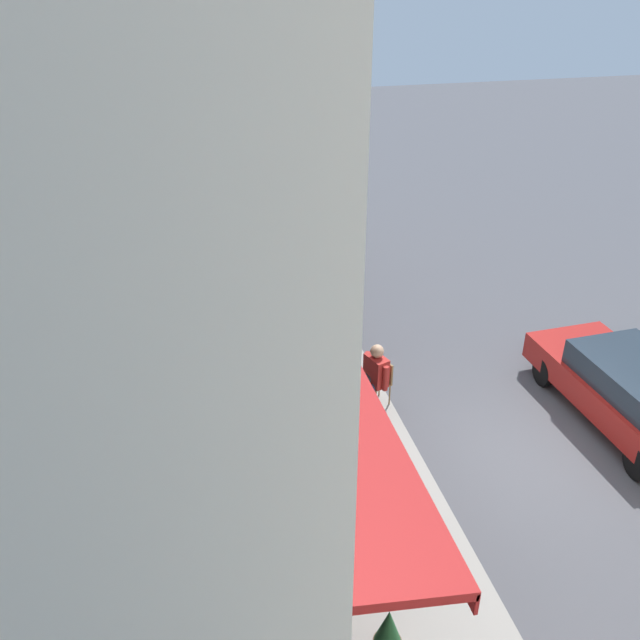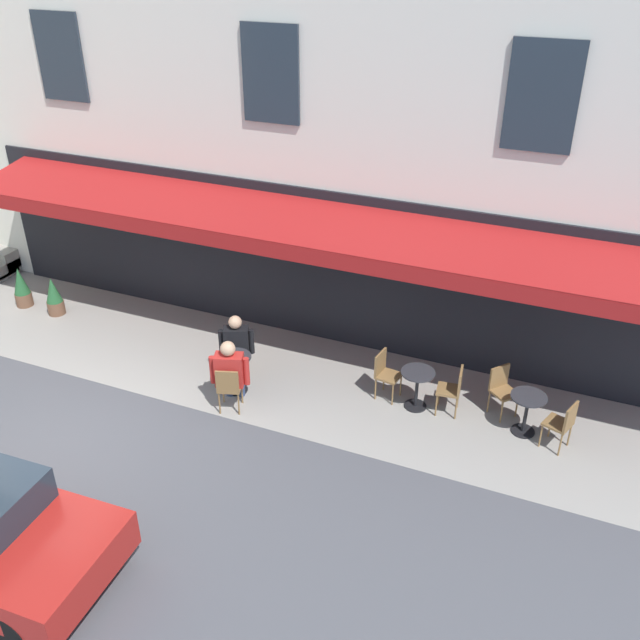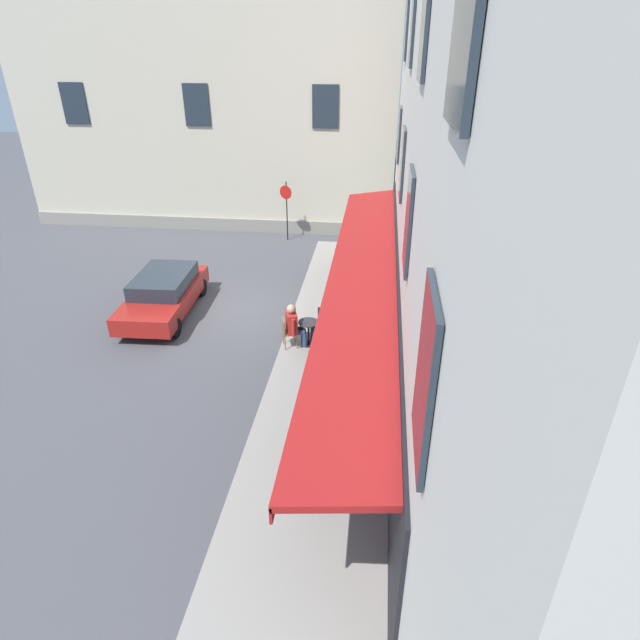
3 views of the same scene
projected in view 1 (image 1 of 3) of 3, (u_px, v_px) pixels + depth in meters
ground_plane at (524, 455)px, 11.95m from camera, size 70.00×70.00×0.00m
sidewalk_cafe_terrace at (301, 380)px, 14.02m from camera, size 20.50×3.20×0.01m
cafe_table_near_entrance at (269, 282)px, 16.97m from camera, size 0.60×0.60×0.75m
cafe_chair_wicker_corner_left at (273, 270)px, 17.49m from camera, size 0.51×0.51×0.91m
cafe_chair_wicker_corner_right at (256, 290)px, 16.44m from camera, size 0.56×0.56×0.91m
cafe_table_mid_terrace at (355, 391)px, 12.83m from camera, size 0.60×0.60×0.75m
cafe_chair_wicker_near_door at (382, 378)px, 13.09m from camera, size 0.51×0.51×0.91m
cafe_chair_wicker_facing_street at (329, 400)px, 12.46m from camera, size 0.53×0.53×0.91m
cafe_table_streetside at (283, 317)px, 15.37m from camera, size 0.60×0.60×0.75m
cafe_chair_wicker_back_row at (275, 303)px, 15.86m from camera, size 0.45×0.45×0.91m
cafe_chair_wicker_by_window at (285, 329)px, 14.80m from camera, size 0.45×0.45×0.91m
seated_patron_in_black at (338, 390)px, 12.50m from camera, size 0.61×0.63×1.30m
seated_companion_in_red at (373, 374)px, 12.91m from camera, size 0.67×0.65×1.35m
potted_plant_entrance_right at (388, 635)px, 8.35m from camera, size 0.37×0.37×0.87m
parked_car_red at (630, 390)px, 12.47m from camera, size 4.37×1.98×1.33m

